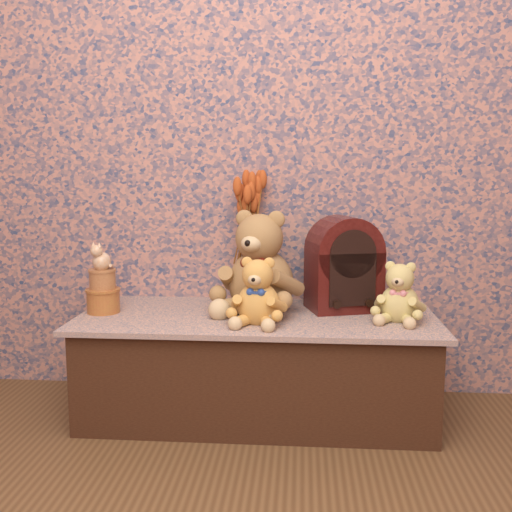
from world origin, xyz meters
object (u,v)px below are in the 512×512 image
(cathedral_radio, at_px, (344,263))
(teddy_small, at_px, (400,289))
(ceramic_vase, at_px, (249,281))
(biscuit_tin_lower, at_px, (103,301))
(teddy_medium, at_px, (258,288))
(cat_figurine, at_px, (102,255))
(teddy_large, at_px, (261,257))

(cathedral_radio, bearing_deg, teddy_small, -55.59)
(ceramic_vase, relative_size, biscuit_tin_lower, 1.47)
(teddy_medium, xyz_separation_m, teddy_small, (0.53, 0.07, -0.01))
(ceramic_vase, distance_m, cat_figurine, 0.62)
(teddy_large, relative_size, teddy_medium, 1.64)
(teddy_medium, relative_size, cathedral_radio, 0.70)
(teddy_large, distance_m, biscuit_tin_lower, 0.65)
(cathedral_radio, relative_size, biscuit_tin_lower, 2.96)
(ceramic_vase, distance_m, biscuit_tin_lower, 0.61)
(teddy_small, bearing_deg, cat_figurine, -162.98)
(ceramic_vase, bearing_deg, cathedral_radio, -14.02)
(teddy_large, relative_size, teddy_small, 1.80)
(cathedral_radio, distance_m, cat_figurine, 0.96)
(ceramic_vase, xyz_separation_m, cat_figurine, (-0.56, -0.22, 0.14))
(cathedral_radio, bearing_deg, teddy_large, 172.05)
(teddy_medium, distance_m, ceramic_vase, 0.34)
(teddy_small, distance_m, biscuit_tin_lower, 1.16)
(cathedral_radio, xyz_separation_m, cat_figurine, (-0.95, -0.13, 0.04))
(teddy_small, relative_size, cat_figurine, 2.11)
(teddy_medium, relative_size, teddy_small, 1.10)
(teddy_small, bearing_deg, biscuit_tin_lower, -162.98)
(biscuit_tin_lower, bearing_deg, cathedral_radio, 7.54)
(teddy_large, xyz_separation_m, teddy_small, (0.53, -0.12, -0.10))
(teddy_small, xyz_separation_m, cat_figurine, (-1.15, 0.04, 0.11))
(teddy_small, bearing_deg, teddy_medium, -153.30)
(cat_figurine, bearing_deg, biscuit_tin_lower, 0.00)
(teddy_small, xyz_separation_m, ceramic_vase, (-0.59, 0.26, -0.03))
(teddy_large, bearing_deg, teddy_medium, -70.35)
(teddy_small, bearing_deg, teddy_large, -173.40)
(teddy_large, xyz_separation_m, biscuit_tin_lower, (-0.62, -0.08, -0.17))
(biscuit_tin_lower, xyz_separation_m, cat_figurine, (0.00, 0.00, 0.18))
(cathedral_radio, xyz_separation_m, biscuit_tin_lower, (-0.95, -0.13, -0.14))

